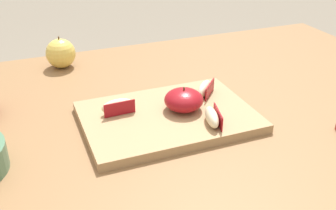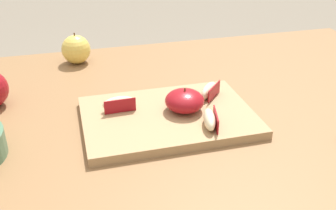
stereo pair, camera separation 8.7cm
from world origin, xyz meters
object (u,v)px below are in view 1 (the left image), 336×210
object	(u,v)px
cutting_board	(168,117)
apple_wedge_near_knife	(205,89)
whole_apple_golden	(61,53)
apple_wedge_right	(212,117)
apple_half_skin_up	(184,100)
apple_wedge_back	(118,106)

from	to	relation	value
cutting_board	apple_wedge_near_knife	size ratio (longest dim) A/B	5.24
cutting_board	whole_apple_golden	xyz separation A→B (m)	(-0.17, 0.40, 0.03)
apple_wedge_right	whole_apple_golden	distance (m)	0.54
cutting_board	apple_wedge_near_knife	xyz separation A→B (m)	(0.11, 0.05, 0.03)
cutting_board	apple_wedge_near_knife	distance (m)	0.13
apple_wedge_near_knife	apple_half_skin_up	bearing A→B (deg)	-147.34
apple_half_skin_up	whole_apple_golden	distance (m)	0.45
apple_half_skin_up	apple_wedge_near_knife	world-z (taller)	apple_half_skin_up
apple_wedge_near_knife	whole_apple_golden	bearing A→B (deg)	129.15
apple_wedge_back	whole_apple_golden	world-z (taller)	whole_apple_golden
cutting_board	whole_apple_golden	distance (m)	0.44
apple_wedge_near_knife	whole_apple_golden	distance (m)	0.45
apple_wedge_right	apple_wedge_back	xyz separation A→B (m)	(-0.17, 0.12, 0.00)
apple_wedge_right	whole_apple_golden	bearing A→B (deg)	116.51
apple_wedge_right	apple_wedge_near_knife	world-z (taller)	same
apple_wedge_back	apple_wedge_near_knife	world-z (taller)	same
cutting_board	apple_wedge_right	xyz separation A→B (m)	(0.07, -0.08, 0.03)
apple_wedge_right	cutting_board	bearing A→B (deg)	131.66
cutting_board	whole_apple_golden	bearing A→B (deg)	112.98
apple_half_skin_up	cutting_board	bearing A→B (deg)	-175.46
cutting_board	whole_apple_golden	size ratio (longest dim) A/B	4.03
apple_half_skin_up	whole_apple_golden	xyz separation A→B (m)	(-0.21, 0.40, -0.00)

